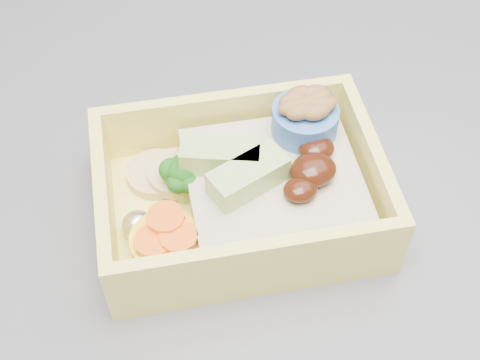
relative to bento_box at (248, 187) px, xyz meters
name	(u,v)px	position (x,y,z in m)	size (l,w,h in m)	color
bento_box	(248,187)	(0.00, 0.00, 0.00)	(0.19, 0.15, 0.07)	#F9E966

